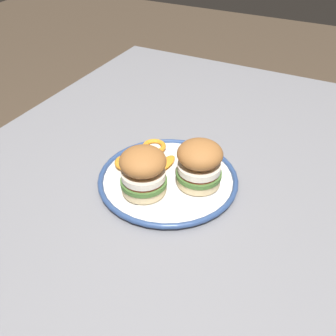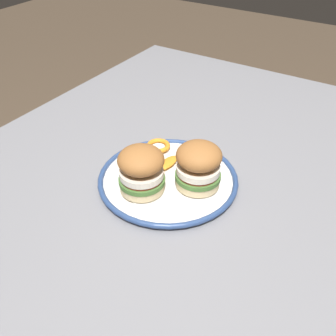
# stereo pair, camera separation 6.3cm
# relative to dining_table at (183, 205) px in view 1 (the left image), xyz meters

# --- Properties ---
(dining_table) EXTENTS (1.32, 1.05, 0.78)m
(dining_table) POSITION_rel_dining_table_xyz_m (0.00, 0.00, 0.00)
(dining_table) COLOR gray
(dining_table) RESTS_ON ground
(dinner_plate) EXTENTS (0.31, 0.31, 0.02)m
(dinner_plate) POSITION_rel_dining_table_xyz_m (0.04, -0.02, 0.10)
(dinner_plate) COLOR white
(dinner_plate) RESTS_ON dining_table
(sandwich_half_left) EXTENTS (0.13, 0.13, 0.10)m
(sandwich_half_left) POSITION_rel_dining_table_xyz_m (0.03, 0.05, 0.16)
(sandwich_half_left) COLOR beige
(sandwich_half_left) RESTS_ON dinner_plate
(sandwich_half_right) EXTENTS (0.13, 0.13, 0.10)m
(sandwich_half_right) POSITION_rel_dining_table_xyz_m (0.11, -0.04, 0.16)
(sandwich_half_right) COLOR beige
(sandwich_half_right) RESTS_ON dinner_plate
(orange_peel_curled) EXTENTS (0.07, 0.07, 0.01)m
(orange_peel_curled) POSITION_rel_dining_table_xyz_m (-0.04, -0.10, 0.12)
(orange_peel_curled) COLOR orange
(orange_peel_curled) RESTS_ON dinner_plate
(orange_peel_strip_long) EXTENTS (0.07, 0.03, 0.01)m
(orange_peel_strip_long) POSITION_rel_dining_table_xyz_m (0.01, -0.04, 0.12)
(orange_peel_strip_long) COLOR orange
(orange_peel_strip_long) RESTS_ON dinner_plate
(orange_peel_strip_short) EXTENTS (0.07, 0.07, 0.01)m
(orange_peel_strip_short) POSITION_rel_dining_table_xyz_m (-0.03, 0.01, 0.12)
(orange_peel_strip_short) COLOR orange
(orange_peel_strip_short) RESTS_ON dinner_plate
(orange_peel_small_curl) EXTENTS (0.07, 0.07, 0.01)m
(orange_peel_small_curl) POSITION_rel_dining_table_xyz_m (0.05, -0.12, 0.12)
(orange_peel_small_curl) COLOR orange
(orange_peel_small_curl) RESTS_ON dinner_plate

